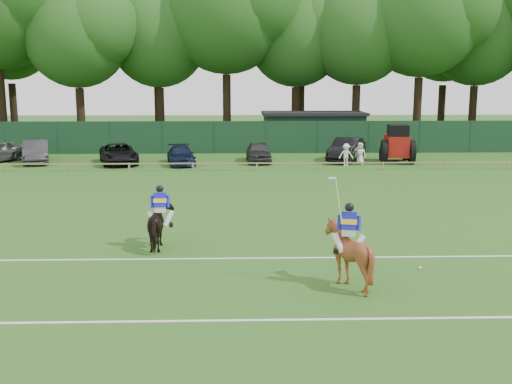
{
  "coord_description": "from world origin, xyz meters",
  "views": [
    {
      "loc": [
        -0.15,
        -19.27,
        5.55
      ],
      "look_at": [
        0.5,
        3.0,
        1.4
      ],
      "focal_mm": 42.0,
      "sensor_mm": 36.0,
      "label": 1
    }
  ],
  "objects_px": {
    "suv_black": "(119,154)",
    "polo_ball": "(420,268)",
    "sedan_grey": "(36,152)",
    "tractor": "(397,145)",
    "horse_chestnut": "(348,254)",
    "utility_shed": "(313,130)",
    "spectator_left": "(346,155)",
    "spectator_mid": "(359,154)",
    "hatch_grey": "(258,152)",
    "spectator_right": "(360,154)",
    "horse_dark": "(161,225)",
    "sedan_navy": "(181,155)",
    "estate_black": "(347,150)"
  },
  "relations": [
    {
      "from": "suv_black",
      "to": "polo_ball",
      "type": "xyz_separation_m",
      "value": [
        13.52,
        -23.47,
        -0.64
      ]
    },
    {
      "from": "sedan_grey",
      "to": "suv_black",
      "type": "bearing_deg",
      "value": -24.94
    },
    {
      "from": "suv_black",
      "to": "tractor",
      "type": "relative_size",
      "value": 1.49
    },
    {
      "from": "horse_chestnut",
      "to": "utility_shed",
      "type": "distance_m",
      "value": 33.82
    },
    {
      "from": "spectator_left",
      "to": "spectator_mid",
      "type": "relative_size",
      "value": 0.99
    },
    {
      "from": "horse_chestnut",
      "to": "hatch_grey",
      "type": "distance_m",
      "value": 25.62
    },
    {
      "from": "suv_black",
      "to": "spectator_right",
      "type": "distance_m",
      "value": 16.29
    },
    {
      "from": "suv_black",
      "to": "sedan_grey",
      "type": "bearing_deg",
      "value": 155.94
    },
    {
      "from": "tractor",
      "to": "spectator_right",
      "type": "bearing_deg",
      "value": -154.36
    },
    {
      "from": "horse_dark",
      "to": "spectator_right",
      "type": "relative_size",
      "value": 1.27
    },
    {
      "from": "sedan_navy",
      "to": "polo_ball",
      "type": "xyz_separation_m",
      "value": [
        9.29,
        -23.1,
        -0.57
      ]
    },
    {
      "from": "horse_chestnut",
      "to": "sedan_grey",
      "type": "bearing_deg",
      "value": -42.44
    },
    {
      "from": "sedan_navy",
      "to": "polo_ball",
      "type": "height_order",
      "value": "sedan_navy"
    },
    {
      "from": "horse_dark",
      "to": "spectator_mid",
      "type": "height_order",
      "value": "horse_dark"
    },
    {
      "from": "spectator_left",
      "to": "spectator_right",
      "type": "distance_m",
      "value": 1.25
    },
    {
      "from": "spectator_mid",
      "to": "utility_shed",
      "type": "height_order",
      "value": "utility_shed"
    },
    {
      "from": "utility_shed",
      "to": "sedan_grey",
      "type": "bearing_deg",
      "value": -158.24
    },
    {
      "from": "horse_dark",
      "to": "polo_ball",
      "type": "height_order",
      "value": "horse_dark"
    },
    {
      "from": "horse_chestnut",
      "to": "estate_black",
      "type": "bearing_deg",
      "value": -85.87
    },
    {
      "from": "polo_ball",
      "to": "spectator_mid",
      "type": "bearing_deg",
      "value": 83.33
    },
    {
      "from": "sedan_grey",
      "to": "spectator_left",
      "type": "height_order",
      "value": "sedan_grey"
    },
    {
      "from": "sedan_grey",
      "to": "polo_ball",
      "type": "distance_m",
      "value": 31.01
    },
    {
      "from": "horse_chestnut",
      "to": "polo_ball",
      "type": "height_order",
      "value": "horse_chestnut"
    },
    {
      "from": "horse_dark",
      "to": "suv_black",
      "type": "height_order",
      "value": "horse_dark"
    },
    {
      "from": "spectator_left",
      "to": "sedan_navy",
      "type": "bearing_deg",
      "value": 175.41
    },
    {
      "from": "horse_dark",
      "to": "hatch_grey",
      "type": "bearing_deg",
      "value": -104.73
    },
    {
      "from": "estate_black",
      "to": "tractor",
      "type": "height_order",
      "value": "tractor"
    },
    {
      "from": "sedan_navy",
      "to": "sedan_grey",
      "type": "bearing_deg",
      "value": 163.65
    },
    {
      "from": "horse_dark",
      "to": "tractor",
      "type": "xyz_separation_m",
      "value": [
        13.48,
        21.07,
        0.45
      ]
    },
    {
      "from": "sedan_grey",
      "to": "tractor",
      "type": "height_order",
      "value": "tractor"
    },
    {
      "from": "spectator_mid",
      "to": "tractor",
      "type": "distance_m",
      "value": 3.0
    },
    {
      "from": "hatch_grey",
      "to": "estate_black",
      "type": "distance_m",
      "value": 6.2
    },
    {
      "from": "suv_black",
      "to": "tractor",
      "type": "height_order",
      "value": "tractor"
    },
    {
      "from": "spectator_mid",
      "to": "tractor",
      "type": "height_order",
      "value": "tractor"
    },
    {
      "from": "estate_black",
      "to": "spectator_mid",
      "type": "bearing_deg",
      "value": -51.08
    },
    {
      "from": "sedan_grey",
      "to": "hatch_grey",
      "type": "height_order",
      "value": "sedan_grey"
    },
    {
      "from": "hatch_grey",
      "to": "spectator_right",
      "type": "distance_m",
      "value": 6.95
    },
    {
      "from": "horse_dark",
      "to": "tractor",
      "type": "height_order",
      "value": "tractor"
    },
    {
      "from": "sedan_grey",
      "to": "polo_ball",
      "type": "xyz_separation_m",
      "value": [
        19.33,
        -24.24,
        -0.72
      ]
    },
    {
      "from": "spectator_mid",
      "to": "utility_shed",
      "type": "relative_size",
      "value": 0.18
    },
    {
      "from": "spectator_mid",
      "to": "hatch_grey",
      "type": "bearing_deg",
      "value": 152.34
    },
    {
      "from": "sedan_navy",
      "to": "polo_ball",
      "type": "bearing_deg",
      "value": -77.98
    },
    {
      "from": "horse_dark",
      "to": "utility_shed",
      "type": "bearing_deg",
      "value": -110.71
    },
    {
      "from": "estate_black",
      "to": "spectator_left",
      "type": "distance_m",
      "value": 2.58
    },
    {
      "from": "horse_dark",
      "to": "spectator_mid",
      "type": "xyz_separation_m",
      "value": [
        10.67,
        20.14,
        -0.04
      ]
    },
    {
      "from": "horse_dark",
      "to": "suv_black",
      "type": "relative_size",
      "value": 0.38
    },
    {
      "from": "horse_dark",
      "to": "sedan_navy",
      "type": "bearing_deg",
      "value": -90.78
    },
    {
      "from": "horse_chestnut",
      "to": "tractor",
      "type": "xyz_separation_m",
      "value": [
        7.9,
        24.99,
        0.34
      ]
    },
    {
      "from": "utility_shed",
      "to": "tractor",
      "type": "relative_size",
      "value": 2.53
    },
    {
      "from": "spectator_mid",
      "to": "utility_shed",
      "type": "distance_m",
      "value": 9.82
    }
  ]
}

